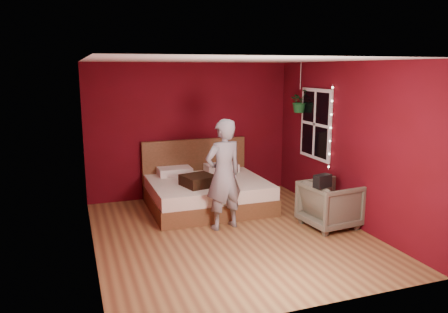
# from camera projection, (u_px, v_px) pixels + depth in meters

# --- Properties ---
(floor) EXTENTS (4.50, 4.50, 0.00)m
(floor) POSITION_uv_depth(u_px,v_px,m) (230.00, 234.00, 6.67)
(floor) COLOR olive
(floor) RESTS_ON ground
(room_walls) EXTENTS (4.04, 4.54, 2.62)m
(room_walls) POSITION_uv_depth(u_px,v_px,m) (231.00, 125.00, 6.34)
(room_walls) COLOR #580914
(room_walls) RESTS_ON ground
(window) EXTENTS (0.05, 0.97, 1.27)m
(window) POSITION_uv_depth(u_px,v_px,m) (315.00, 124.00, 7.85)
(window) COLOR white
(window) RESTS_ON room_walls
(fairy_lights) EXTENTS (0.04, 0.04, 1.45)m
(fairy_lights) POSITION_uv_depth(u_px,v_px,m) (331.00, 128.00, 7.36)
(fairy_lights) COLOR silver
(fairy_lights) RESTS_ON room_walls
(bed) EXTENTS (2.06, 1.75, 1.13)m
(bed) POSITION_uv_depth(u_px,v_px,m) (206.00, 191.00, 7.95)
(bed) COLOR brown
(bed) RESTS_ON ground
(person) EXTENTS (0.71, 0.55, 1.74)m
(person) POSITION_uv_depth(u_px,v_px,m) (224.00, 175.00, 6.76)
(person) COLOR gray
(person) RESTS_ON ground
(armchair) EXTENTS (0.89, 0.87, 0.74)m
(armchair) POSITION_uv_depth(u_px,v_px,m) (330.00, 204.00, 6.91)
(armchair) COLOR #696753
(armchair) RESTS_ON ground
(handbag) EXTENTS (0.30, 0.21, 0.19)m
(handbag) POSITION_uv_depth(u_px,v_px,m) (322.00, 181.00, 6.52)
(handbag) COLOR black
(handbag) RESTS_ON armchair
(throw_pillow) EXTENTS (0.62, 0.62, 0.18)m
(throw_pillow) POSITION_uv_depth(u_px,v_px,m) (199.00, 181.00, 7.44)
(throw_pillow) COLOR black
(throw_pillow) RESTS_ON bed
(hanging_plant) EXTENTS (0.42, 0.38, 0.93)m
(hanging_plant) POSITION_uv_depth(u_px,v_px,m) (300.00, 101.00, 8.16)
(hanging_plant) COLOR silver
(hanging_plant) RESTS_ON room_walls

